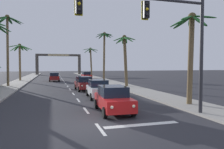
{
  "coord_description": "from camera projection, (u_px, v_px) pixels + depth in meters",
  "views": [
    {
      "loc": [
        -2.16,
        -10.29,
        2.99
      ],
      "look_at": [
        3.08,
        8.0,
        2.2
      ],
      "focal_mm": 33.63,
      "sensor_mm": 36.0,
      "label": 1
    }
  ],
  "objects": [
    {
      "name": "sedan_lead_at_stop_bar",
      "position": [
        113.0,
        99.0,
        13.55
      ],
      "size": [
        2.08,
        4.5,
        1.68
      ],
      "color": "red",
      "rests_on": "ground"
    },
    {
      "name": "sedan_oncoming_far",
      "position": [
        54.0,
        77.0,
        40.74
      ],
      "size": [
        1.99,
        4.47,
        1.68
      ],
      "color": "maroon",
      "rests_on": "ground"
    },
    {
      "name": "palm_right_second",
      "position": [
        125.0,
        52.0,
        29.33
      ],
      "size": [
        3.27,
        3.11,
        7.3
      ],
      "color": "brown",
      "rests_on": "ground"
    },
    {
      "name": "palm_right_nearest",
      "position": [
        191.0,
        41.0,
        15.55
      ],
      "size": [
        3.38,
        3.35,
        6.93
      ],
      "color": "brown",
      "rests_on": "ground"
    },
    {
      "name": "palm_right_third",
      "position": [
        104.0,
        47.0,
        43.2
      ],
      "size": [
        3.71,
        3.54,
        9.96
      ],
      "color": "brown",
      "rests_on": "ground"
    },
    {
      "name": "town_gateway_arch",
      "position": [
        59.0,
        61.0,
        69.69
      ],
      "size": [
        14.54,
        0.9,
        6.9
      ],
      "color": "#423D38",
      "rests_on": "ground"
    },
    {
      "name": "sedan_parked_nearest_kerb",
      "position": [
        86.0,
        75.0,
        46.52
      ],
      "size": [
        2.01,
        4.48,
        1.68
      ],
      "color": "red",
      "rests_on": "ground"
    },
    {
      "name": "sedan_third_in_queue",
      "position": [
        98.0,
        89.0,
        19.68
      ],
      "size": [
        2.08,
        4.5,
        1.68
      ],
      "color": "silver",
      "rests_on": "ground"
    },
    {
      "name": "sedan_fifth_in_queue",
      "position": [
        84.0,
        83.0,
        25.6
      ],
      "size": [
        2.07,
        4.5,
        1.68
      ],
      "color": "maroon",
      "rests_on": "ground"
    },
    {
      "name": "sidewalk_right",
      "position": [
        120.0,
        85.0,
        31.96
      ],
      "size": [
        3.2,
        110.0,
        0.14
      ],
      "primitive_type": "cube",
      "color": "#9E998E",
      "rests_on": "ground"
    },
    {
      "name": "traffic_signal_mast",
      "position": [
        149.0,
        24.0,
        11.61
      ],
      "size": [
        11.13,
        0.41,
        7.36
      ],
      "color": "#2D2D33",
      "rests_on": "ground"
    },
    {
      "name": "palm_left_farthest",
      "position": [
        20.0,
        54.0,
        40.87
      ],
      "size": [
        4.98,
        4.99,
        7.32
      ],
      "color": "brown",
      "rests_on": "ground"
    },
    {
      "name": "lane_markings",
      "position": [
        71.0,
        87.0,
        29.75
      ],
      "size": [
        4.28,
        88.27,
        0.01
      ],
      "color": "silver",
      "rests_on": "ground"
    },
    {
      "name": "sidewalk_left",
      "position": [
        8.0,
        88.0,
        27.67
      ],
      "size": [
        3.2,
        110.0,
        0.14
      ],
      "primitive_type": "cube",
      "color": "#9E998E",
      "rests_on": "ground"
    },
    {
      "name": "palm_right_farthest",
      "position": [
        91.0,
        56.0,
        56.99
      ],
      "size": [
        4.39,
        4.2,
        7.96
      ],
      "color": "brown",
      "rests_on": "ground"
    },
    {
      "name": "ground_plane",
      "position": [
        97.0,
        125.0,
        10.61
      ],
      "size": [
        220.0,
        220.0,
        0.0
      ],
      "primitive_type": "plane",
      "color": "#2D2D33"
    },
    {
      "name": "palm_left_third",
      "position": [
        7.0,
        34.0,
        29.59
      ],
      "size": [
        4.53,
        4.46,
        10.2
      ],
      "color": "brown",
      "rests_on": "ground"
    }
  ]
}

